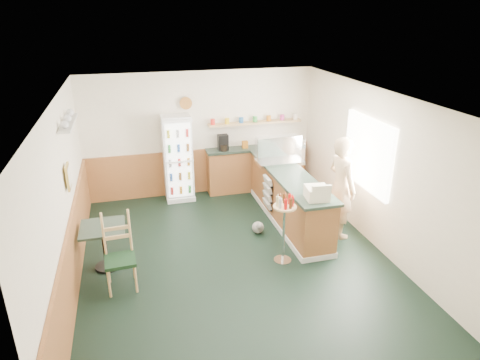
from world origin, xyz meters
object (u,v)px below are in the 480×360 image
object	(u,v)px
condiment_stand	(284,219)
cafe_table	(104,239)
cash_register	(317,193)
cafe_chair	(119,248)
display_case	(280,151)
shopkeeper	(341,187)
drinks_fridge	(178,158)

from	to	relation	value
condiment_stand	cafe_table	world-z (taller)	condiment_stand
cash_register	cafe_chair	bearing A→B (deg)	-170.88
cash_register	condiment_stand	world-z (taller)	cash_register
display_case	cafe_table	distance (m)	3.74
condiment_stand	cafe_table	distance (m)	2.87
shopkeeper	cafe_table	distance (m)	4.12
cash_register	cafe_chair	size ratio (longest dim) A/B	0.31
display_case	condiment_stand	xyz separation A→B (m)	(-0.59, -1.90, -0.49)
condiment_stand	cash_register	bearing A→B (deg)	11.33
cash_register	drinks_fridge	bearing A→B (deg)	131.18
cash_register	shopkeeper	distance (m)	0.87
shopkeeper	cafe_table	xyz separation A→B (m)	(-4.10, -0.05, -0.41)
condiment_stand	cafe_table	xyz separation A→B (m)	(-2.81, 0.54, -0.26)
drinks_fridge	cafe_table	xyz separation A→B (m)	(-1.50, -2.43, -0.40)
display_case	cafe_table	bearing A→B (deg)	-158.24
condiment_stand	shopkeeper	bearing A→B (deg)	24.83
drinks_fridge	cafe_chair	world-z (taller)	drinks_fridge
shopkeeper	display_case	bearing A→B (deg)	20.06
display_case	shopkeeper	size ratio (longest dim) A/B	0.49
display_case	cafe_chair	world-z (taller)	display_case
drinks_fridge	display_case	size ratio (longest dim) A/B	2.01
drinks_fridge	display_case	world-z (taller)	drinks_fridge
cash_register	shopkeeper	xyz separation A→B (m)	(0.70, 0.48, -0.18)
cafe_chair	drinks_fridge	bearing A→B (deg)	64.05
shopkeeper	condiment_stand	bearing A→B (deg)	106.67
cash_register	cafe_chair	distance (m)	3.20
cash_register	shopkeeper	world-z (taller)	shopkeeper
cash_register	condiment_stand	xyz separation A→B (m)	(-0.59, -0.12, -0.33)
drinks_fridge	cash_register	bearing A→B (deg)	-56.33
display_case	cash_register	bearing A→B (deg)	-90.00
cash_register	shopkeeper	bearing A→B (deg)	41.92
cafe_table	cafe_chair	distance (m)	0.58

